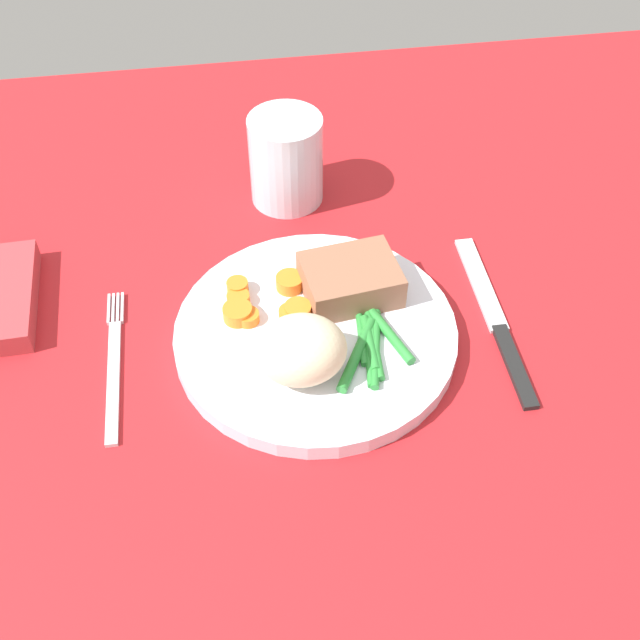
{
  "coord_description": "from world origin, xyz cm",
  "views": [
    {
      "loc": [
        -6.43,
        -48.09,
        54.37
      ],
      "look_at": [
        0.38,
        -3.02,
        4.6
      ],
      "focal_mm": 44.76,
      "sensor_mm": 36.0,
      "label": 1
    }
  ],
  "objects_px": {
    "dinner_plate": "(320,334)",
    "water_glass": "(291,164)",
    "fork": "(114,364)",
    "knife": "(496,321)",
    "meat_portion": "(350,280)"
  },
  "relations": [
    {
      "from": "dinner_plate",
      "to": "water_glass",
      "type": "bearing_deg",
      "value": 89.84
    },
    {
      "from": "fork",
      "to": "water_glass",
      "type": "xyz_separation_m",
      "value": [
        0.18,
        0.2,
        0.04
      ]
    },
    {
      "from": "fork",
      "to": "water_glass",
      "type": "distance_m",
      "value": 0.27
    },
    {
      "from": "dinner_plate",
      "to": "fork",
      "type": "distance_m",
      "value": 0.18
    },
    {
      "from": "dinner_plate",
      "to": "knife",
      "type": "xyz_separation_m",
      "value": [
        0.16,
        -0.0,
        -0.01
      ]
    },
    {
      "from": "dinner_plate",
      "to": "fork",
      "type": "height_order",
      "value": "dinner_plate"
    },
    {
      "from": "dinner_plate",
      "to": "water_glass",
      "type": "height_order",
      "value": "water_glass"
    },
    {
      "from": "meat_portion",
      "to": "knife",
      "type": "relative_size",
      "value": 0.4
    },
    {
      "from": "meat_portion",
      "to": "water_glass",
      "type": "bearing_deg",
      "value": 101.21
    },
    {
      "from": "meat_portion",
      "to": "fork",
      "type": "height_order",
      "value": "meat_portion"
    },
    {
      "from": "dinner_plate",
      "to": "knife",
      "type": "bearing_deg",
      "value": -1.04
    },
    {
      "from": "fork",
      "to": "knife",
      "type": "height_order",
      "value": "knife"
    },
    {
      "from": "fork",
      "to": "knife",
      "type": "relative_size",
      "value": 0.81
    },
    {
      "from": "dinner_plate",
      "to": "meat_portion",
      "type": "xyz_separation_m",
      "value": [
        0.03,
        0.04,
        0.02
      ]
    },
    {
      "from": "dinner_plate",
      "to": "meat_portion",
      "type": "relative_size",
      "value": 2.97
    }
  ]
}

